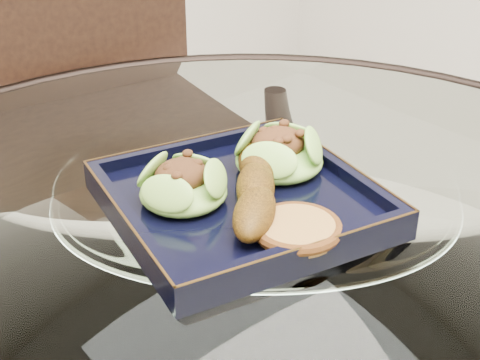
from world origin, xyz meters
TOP-DOWN VIEW (x-y plane):
  - dining_table at (-0.00, -0.00)m, footprint 1.13×1.13m
  - dining_chair at (0.10, 0.48)m, footprint 0.45×0.45m
  - navy_plate at (-0.01, 0.02)m, footprint 0.32×0.32m
  - lettuce_wrap_left at (-0.06, 0.05)m, footprint 0.11×0.11m
  - lettuce_wrap_right at (0.07, 0.04)m, footprint 0.12×0.12m
  - roasted_plantain at (-0.00, -0.00)m, footprint 0.16×0.17m
  - crumb_patty at (-0.01, -0.08)m, footprint 0.08×0.08m

SIDE VIEW (x-z plane):
  - dining_chair at x=0.10m, z-range 0.05..0.98m
  - dining_table at x=0.00m, z-range 0.21..0.98m
  - navy_plate at x=-0.01m, z-range 0.76..0.78m
  - crumb_patty at x=-0.01m, z-range 0.78..0.80m
  - lettuce_wrap_left at x=-0.06m, z-range 0.78..0.82m
  - roasted_plantain at x=0.00m, z-range 0.78..0.82m
  - lettuce_wrap_right at x=0.07m, z-range 0.78..0.82m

